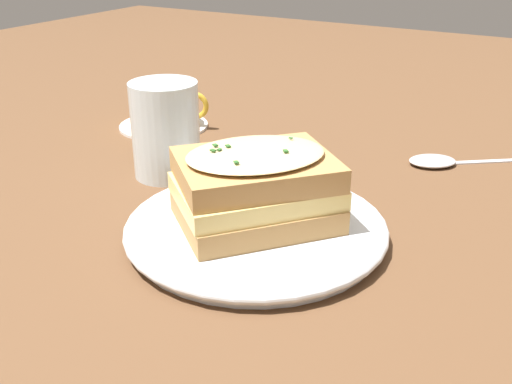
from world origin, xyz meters
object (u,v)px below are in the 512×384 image
(teacup_with_saucer, at_px, (164,109))
(spoon, at_px, (440,161))
(sandwich, at_px, (256,187))
(water_glass, at_px, (166,130))
(dinner_plate, at_px, (256,228))

(teacup_with_saucer, height_order, spoon, teacup_with_saucer)
(sandwich, relative_size, spoon, 1.21)
(teacup_with_saucer, relative_size, water_glass, 1.17)
(dinner_plate, bearing_deg, sandwich, -145.30)
(dinner_plate, xyz_separation_m, sandwich, (-0.00, -0.00, 0.04))
(teacup_with_saucer, bearing_deg, sandwich, -56.89)
(water_glass, relative_size, spoon, 0.75)
(water_glass, height_order, spoon, water_glass)
(dinner_plate, height_order, sandwich, sandwich)
(sandwich, bearing_deg, dinner_plate, 34.70)
(sandwich, bearing_deg, teacup_with_saucer, -127.56)
(sandwich, xyz_separation_m, water_glass, (-0.08, -0.17, 0.00))
(water_glass, bearing_deg, dinner_plate, 64.43)
(teacup_with_saucer, distance_m, water_glass, 0.18)
(dinner_plate, height_order, teacup_with_saucer, teacup_with_saucer)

